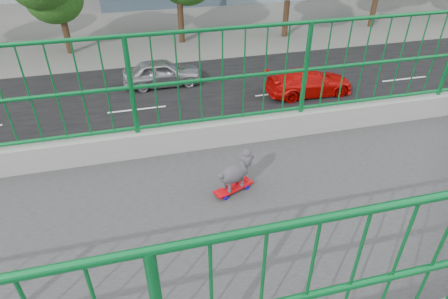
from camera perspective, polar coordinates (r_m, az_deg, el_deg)
road at (r=18.22m, az=-12.12°, el=1.44°), size 18.00×90.00×0.02m
railing at (r=3.45m, az=-10.94°, el=-10.52°), size 3.00×24.00×1.42m
skateboard at (r=4.00m, az=1.38°, el=-5.72°), size 0.28×0.45×0.06m
poodle at (r=3.88m, az=1.70°, el=-3.20°), size 0.28×0.41×0.37m
car_1 at (r=18.64m, az=26.22°, el=1.54°), size 1.39×3.98×1.31m
car_3 at (r=22.27m, az=12.49°, el=9.68°), size 1.98×4.86×1.41m
car_4 at (r=23.11m, az=-9.12°, el=11.13°), size 1.80×4.46×1.52m
car_5 at (r=14.94m, az=24.53°, el=-6.07°), size 1.54×4.40×1.45m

